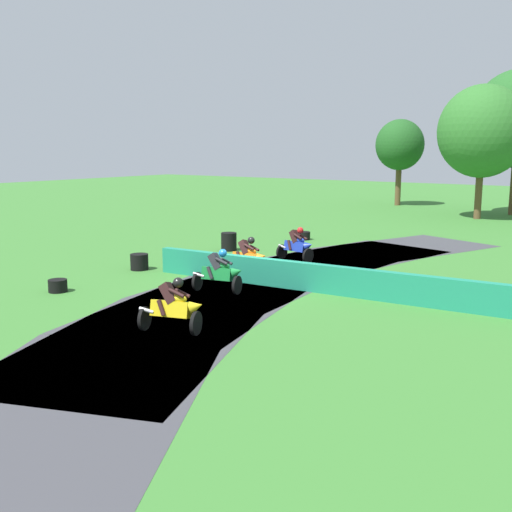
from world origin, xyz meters
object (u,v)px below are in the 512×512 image
Objects in this scene: tire_stack_near at (304,236)px; motorcycle_lead_blue at (297,245)px; tire_stack_mid_a at (229,242)px; motorcycle_trailing_green at (220,272)px; motorcycle_fourth_yellow at (174,306)px; motorcycle_chase_orange at (248,257)px; tire_stack_far at (58,286)px; tire_stack_mid_b at (139,262)px.

motorcycle_lead_blue is at bearing -62.26° from tire_stack_near.
motorcycle_trailing_green is at bearing -54.59° from tire_stack_mid_a.
motorcycle_trailing_green reaches higher than motorcycle_fourth_yellow.
motorcycle_chase_orange reaches higher than tire_stack_far.
tire_stack_mid_b is (-0.13, -5.34, -0.10)m from tire_stack_mid_a.
tire_stack_far is (0.45, -4.00, -0.10)m from tire_stack_mid_b.
tire_stack_near is at bearing 76.83° from tire_stack_mid_a.
motorcycle_lead_blue is 3.83m from tire_stack_mid_a.
motorcycle_lead_blue and motorcycle_trailing_green have the same top height.
motorcycle_chase_orange is 8.78m from tire_stack_near.
motorcycle_trailing_green is 1.00× the size of motorcycle_fourth_yellow.
motorcycle_trailing_green is at bearing -72.70° from tire_stack_near.
tire_stack_mid_a is at bearing 88.56° from tire_stack_mid_b.
tire_stack_mid_b is 4.03m from tire_stack_far.
motorcycle_chase_orange is 2.87m from motorcycle_trailing_green.
motorcycle_chase_orange is at bearing 107.92° from motorcycle_trailing_green.
motorcycle_lead_blue is 2.14× the size of tire_stack_mid_a.
motorcycle_fourth_yellow is 15.92m from tire_stack_near.
tire_stack_mid_a reaches higher than tire_stack_far.
motorcycle_lead_blue is 2.57× the size of tire_stack_mid_b.
motorcycle_lead_blue is 1.02× the size of motorcycle_chase_orange.
tire_stack_mid_a is 9.35m from tire_stack_far.
tire_stack_mid_a reaches higher than tire_stack_mid_b.
motorcycle_trailing_green is 11.65m from tire_stack_near.
motorcycle_chase_orange is 2.84× the size of tire_stack_far.
tire_stack_far is at bearing 170.19° from motorcycle_fourth_yellow.
motorcycle_lead_blue is 5.81m from tire_stack_near.
motorcycle_trailing_green is at bearing -82.73° from motorcycle_lead_blue.
motorcycle_lead_blue is 2.90× the size of tire_stack_far.
motorcycle_fourth_yellow is (2.56, -6.68, -0.00)m from motorcycle_chase_orange.
tire_stack_near is 1.04× the size of tire_stack_far.
motorcycle_trailing_green reaches higher than tire_stack_near.
tire_stack_far is at bearing -111.35° from motorcycle_lead_blue.
tire_stack_mid_b is at bearing -91.44° from tire_stack_mid_a.
tire_stack_far is (-3.48, -8.91, -0.46)m from motorcycle_lead_blue.
tire_stack_far is (-3.36, -5.66, -0.45)m from motorcycle_chase_orange.
tire_stack_far is at bearing -93.20° from tire_stack_near.
motorcycle_chase_orange reaches higher than motorcycle_fourth_yellow.
tire_stack_mid_a is at bearing 173.56° from motorcycle_lead_blue.
tire_stack_mid_a is (-1.10, -4.70, 0.20)m from tire_stack_near.
tire_stack_far is (-0.79, -14.04, 0.00)m from tire_stack_near.
motorcycle_fourth_yellow is 2.74× the size of tire_stack_near.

